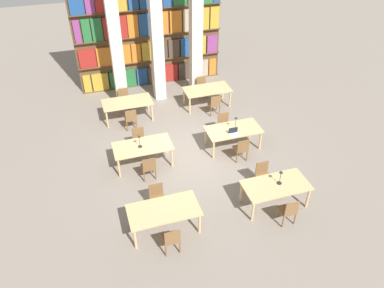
{
  "coord_description": "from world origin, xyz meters",
  "views": [
    {
      "loc": [
        -2.94,
        -9.57,
        7.84
      ],
      "look_at": [
        0.0,
        -0.29,
        0.67
      ],
      "focal_mm": 35.0,
      "sensor_mm": 36.0,
      "label": 1
    }
  ],
  "objects": [
    {
      "name": "chair_11",
      "position": [
        1.71,
        3.74,
        0.47
      ],
      "size": [
        0.42,
        0.4,
        0.87
      ],
      "rotation": [
        0.0,
        0.0,
        3.14
      ],
      "color": "brown",
      "rests_on": "ground_plane"
    },
    {
      "name": "chair_10",
      "position": [
        1.71,
        2.21,
        0.47
      ],
      "size": [
        0.42,
        0.4,
        0.87
      ],
      "color": "brown",
      "rests_on": "ground_plane"
    },
    {
      "name": "desk_lamp_0",
      "position": [
        1.74,
        -2.9,
        1.05
      ],
      "size": [
        0.14,
        0.14,
        0.46
      ],
      "color": "#232328",
      "rests_on": "reading_table_1"
    },
    {
      "name": "chair_5",
      "position": [
        -1.54,
        0.76,
        0.47
      ],
      "size": [
        0.42,
        0.4,
        0.87
      ],
      "rotation": [
        0.0,
        0.0,
        3.14
      ],
      "color": "brown",
      "rests_on": "ground_plane"
    },
    {
      "name": "chair_4",
      "position": [
        -1.54,
        -0.77,
        0.47
      ],
      "size": [
        0.42,
        0.4,
        0.87
      ],
      "color": "brown",
      "rests_on": "ground_plane"
    },
    {
      "name": "chair_1",
      "position": [
        -1.6,
        -2.13,
        0.47
      ],
      "size": [
        0.42,
        0.4,
        0.87
      ],
      "rotation": [
        0.0,
        0.0,
        3.14
      ],
      "color": "brown",
      "rests_on": "ground_plane"
    },
    {
      "name": "chair_6",
      "position": [
        1.54,
        -0.76,
        0.47
      ],
      "size": [
        0.42,
        0.4,
        0.87
      ],
      "color": "brown",
      "rests_on": "ground_plane"
    },
    {
      "name": "reading_table_4",
      "position": [
        -1.56,
        2.93,
        0.67
      ],
      "size": [
        1.86,
        0.96,
        0.75
      ],
      "color": "tan",
      "rests_on": "ground_plane"
    },
    {
      "name": "chair_0",
      "position": [
        -1.6,
        -3.65,
        0.47
      ],
      "size": [
        0.42,
        0.4,
        0.87
      ],
      "color": "brown",
      "rests_on": "ground_plane"
    },
    {
      "name": "chair_8",
      "position": [
        -1.58,
        2.17,
        0.47
      ],
      "size": [
        0.42,
        0.4,
        0.87
      ],
      "color": "brown",
      "rests_on": "ground_plane"
    },
    {
      "name": "chair_2",
      "position": [
        1.64,
        -3.68,
        0.47
      ],
      "size": [
        0.42,
        0.4,
        0.87
      ],
      "color": "brown",
      "rests_on": "ground_plane"
    },
    {
      "name": "reading_table_0",
      "position": [
        -1.59,
        -2.89,
        0.67
      ],
      "size": [
        1.86,
        0.96,
        0.75
      ],
      "color": "tan",
      "rests_on": "ground_plane"
    },
    {
      "name": "chair_3",
      "position": [
        1.64,
        -2.16,
        0.47
      ],
      "size": [
        0.42,
        0.4,
        0.87
      ],
      "rotation": [
        0.0,
        0.0,
        3.14
      ],
      "color": "brown",
      "rests_on": "ground_plane"
    },
    {
      "name": "pillar_center",
      "position": [
        0.0,
        4.22,
        3.0
      ],
      "size": [
        0.45,
        0.45,
        6.0
      ],
      "color": "beige",
      "rests_on": "ground_plane"
    },
    {
      "name": "chair_7",
      "position": [
        1.54,
        0.76,
        0.47
      ],
      "size": [
        0.42,
        0.4,
        0.87
      ],
      "rotation": [
        0.0,
        0.0,
        3.14
      ],
      "color": "brown",
      "rests_on": "ground_plane"
    },
    {
      "name": "pillar_left",
      "position": [
        -1.59,
        4.22,
        3.0
      ],
      "size": [
        0.45,
        0.45,
        6.0
      ],
      "color": "beige",
      "rests_on": "ground_plane"
    },
    {
      "name": "pillar_right",
      "position": [
        1.59,
        4.22,
        3.0
      ],
      "size": [
        0.45,
        0.45,
        6.0
      ],
      "color": "beige",
      "rests_on": "ground_plane"
    },
    {
      "name": "reading_table_2",
      "position": [
        -1.56,
        -0.0,
        0.67
      ],
      "size": [
        1.86,
        0.96,
        0.75
      ],
      "color": "tan",
      "rests_on": "ground_plane"
    },
    {
      "name": "desk_lamp_1",
      "position": [
        -1.65,
        -0.03,
        1.05
      ],
      "size": [
        0.14,
        0.14,
        0.45
      ],
      "color": "#232328",
      "rests_on": "reading_table_2"
    },
    {
      "name": "ground_plane",
      "position": [
        0.0,
        0.0,
        0.0
      ],
      "size": [
        40.0,
        40.0,
        0.0
      ],
      "primitive_type": "plane",
      "color": "gray"
    },
    {
      "name": "reading_table_3",
      "position": [
        1.57,
        -0.0,
        0.67
      ],
      "size": [
        1.86,
        0.96,
        0.75
      ],
      "color": "tan",
      "rests_on": "ground_plane"
    },
    {
      "name": "desk_lamp_2",
      "position": [
        1.62,
        -0.02,
        1.08
      ],
      "size": [
        0.14,
        0.14,
        0.49
      ],
      "color": "#232328",
      "rests_on": "reading_table_3"
    },
    {
      "name": "reading_table_1",
      "position": [
        1.63,
        -2.92,
        0.67
      ],
      "size": [
        1.86,
        0.96,
        0.75
      ],
      "color": "tan",
      "rests_on": "ground_plane"
    },
    {
      "name": "bookshelf_bank",
      "position": [
        0.01,
        5.61,
        2.74
      ],
      "size": [
        6.24,
        0.35,
        5.5
      ],
      "color": "brown",
      "rests_on": "ground_plane"
    },
    {
      "name": "chair_9",
      "position": [
        -1.58,
        3.69,
        0.47
      ],
      "size": [
        0.42,
        0.4,
        0.87
      ],
      "rotation": [
        0.0,
        0.0,
        3.14
      ],
      "color": "brown",
      "rests_on": "ground_plane"
    },
    {
      "name": "laptop",
      "position": [
        1.46,
        -0.28,
        0.79
      ],
      "size": [
        0.32,
        0.22,
        0.21
      ],
      "color": "silver",
      "rests_on": "reading_table_3"
    },
    {
      "name": "reading_table_5",
      "position": [
        1.67,
        2.98,
        0.67
      ],
      "size": [
        1.86,
        0.96,
        0.75
      ],
      "color": "tan",
      "rests_on": "ground_plane"
    }
  ]
}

